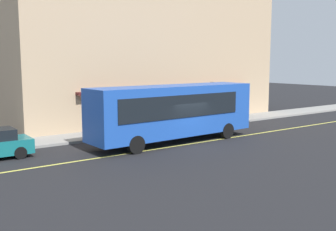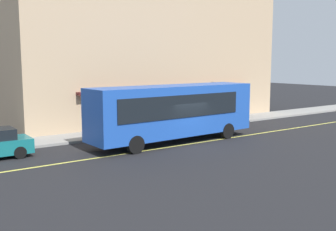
{
  "view_description": "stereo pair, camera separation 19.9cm",
  "coord_description": "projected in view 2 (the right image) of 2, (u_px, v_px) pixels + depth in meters",
  "views": [
    {
      "loc": [
        -14.63,
        -18.31,
        4.92
      ],
      "look_at": [
        -0.37,
        1.58,
        1.6
      ],
      "focal_mm": 42.37,
      "sensor_mm": 36.0,
      "label": 1
    },
    {
      "loc": [
        -14.47,
        -18.42,
        4.92
      ],
      "look_at": [
        -0.37,
        1.58,
        1.6
      ],
      "focal_mm": 42.37,
      "sensor_mm": 36.0,
      "label": 2
    }
  ],
  "objects": [
    {
      "name": "pedestrian_by_curb",
      "position": [
        166.0,
        111.0,
        30.51
      ],
      "size": [
        0.34,
        0.34,
        1.72
      ],
      "color": "black",
      "rests_on": "sidewalk"
    },
    {
      "name": "lane_centre_stripe",
      "position": [
        188.0,
        144.0,
        23.84
      ],
      "size": [
        36.0,
        0.16,
        0.01
      ],
      "primitive_type": "cube",
      "color": "#D8D14C",
      "rests_on": "ground"
    },
    {
      "name": "sidewalk",
      "position": [
        141.0,
        130.0,
        28.29
      ],
      "size": [
        80.0,
        2.79,
        0.15
      ],
      "primitive_type": "cube",
      "color": "gray",
      "rests_on": "ground"
    },
    {
      "name": "traffic_light",
      "position": [
        214.0,
        93.0,
        30.86
      ],
      "size": [
        0.3,
        0.52,
        3.2
      ],
      "color": "#2D2D33",
      "rests_on": "sidewalk"
    },
    {
      "name": "storefront_building",
      "position": [
        140.0,
        49.0,
        34.81
      ],
      "size": [
        23.04,
        10.53,
        12.17
      ],
      "color": "tan",
      "rests_on": "ground"
    },
    {
      "name": "bus",
      "position": [
        174.0,
        110.0,
        24.17
      ],
      "size": [
        11.22,
        2.98,
        3.5
      ],
      "color": "#1E4CAD",
      "rests_on": "ground"
    },
    {
      "name": "ground",
      "position": [
        188.0,
        144.0,
        23.84
      ],
      "size": [
        120.0,
        120.0,
        0.0
      ],
      "primitive_type": "plane",
      "color": "black"
    }
  ]
}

